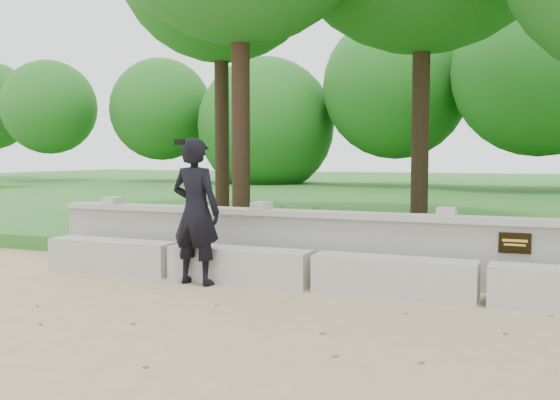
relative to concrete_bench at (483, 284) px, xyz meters
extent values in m
plane|color=tan|center=(0.00, -1.90, -0.22)|extent=(80.00, 80.00, 0.00)
cube|color=#21601E|center=(0.00, 12.10, -0.10)|extent=(40.00, 22.00, 0.25)
cube|color=#ABA9A2|center=(-5.00, 0.00, 0.00)|extent=(1.90, 0.45, 0.45)
cube|color=#ABA9A2|center=(-3.00, 0.00, 0.00)|extent=(1.90, 0.45, 0.45)
cube|color=#ABA9A2|center=(-1.00, 0.00, 0.00)|extent=(1.90, 0.45, 0.45)
cube|color=#A19E98|center=(0.00, 0.70, 0.18)|extent=(12.50, 0.25, 0.82)
cube|color=#ABA9A2|center=(0.00, 0.70, 0.64)|extent=(12.50, 0.35, 0.08)
cube|color=black|center=(0.30, 0.56, 0.40)|extent=(0.36, 0.02, 0.24)
imported|color=black|center=(-3.47, -0.29, 0.71)|extent=(0.72, 0.50, 1.86)
cube|color=black|center=(-3.47, -0.67, 1.58)|extent=(0.14, 0.03, 0.07)
cylinder|color=#382619|center=(-6.53, 6.26, 2.59)|extent=(0.35, 0.35, 5.13)
cylinder|color=#382619|center=(-4.28, 2.68, 2.40)|extent=(0.32, 0.32, 4.75)
cylinder|color=#382619|center=(-1.72, 5.84, 2.69)|extent=(0.36, 0.36, 5.33)
imported|color=#297A2A|center=(-3.41, 2.43, 0.31)|extent=(0.35, 0.31, 0.56)
imported|color=#297A2A|center=(-3.02, 3.05, 0.29)|extent=(0.39, 0.39, 0.52)
camera|label=1|loc=(0.51, -7.16, 1.42)|focal=40.00mm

